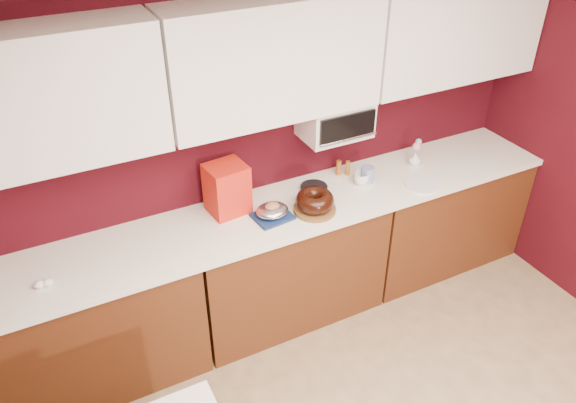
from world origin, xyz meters
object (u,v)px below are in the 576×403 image
(foil_ham_nest, at_px, (272,210))
(flower_vase, at_px, (415,158))
(toaster_oven, at_px, (335,118))
(coffee_mug, at_px, (361,178))
(blue_jar, at_px, (367,174))
(pandoro_box, at_px, (227,189))
(bundt_cake, at_px, (315,201))

(foil_ham_nest, bearing_deg, flower_vase, 6.38)
(toaster_oven, distance_m, coffee_mug, 0.47)
(blue_jar, bearing_deg, pandoro_box, 173.88)
(pandoro_box, relative_size, blue_jar, 2.97)
(toaster_oven, height_order, pandoro_box, toaster_oven)
(bundt_cake, xyz_separation_m, pandoro_box, (-0.49, 0.26, 0.09))
(pandoro_box, height_order, flower_vase, pandoro_box)
(toaster_oven, xyz_separation_m, bundt_cake, (-0.30, -0.28, -0.39))
(toaster_oven, relative_size, coffee_mug, 4.48)
(bundt_cake, height_order, blue_jar, bundt_cake)
(coffee_mug, relative_size, flower_vase, 0.94)
(bundt_cake, bearing_deg, foil_ham_nest, 168.35)
(toaster_oven, height_order, blue_jar, toaster_oven)
(toaster_oven, height_order, bundt_cake, toaster_oven)
(toaster_oven, bearing_deg, flower_vase, -7.59)
(bundt_cake, relative_size, foil_ham_nest, 1.18)
(toaster_oven, xyz_separation_m, foil_ham_nest, (-0.57, -0.22, -0.42))
(foil_ham_nest, distance_m, blue_jar, 0.78)
(foil_ham_nest, height_order, flower_vase, flower_vase)
(bundt_cake, relative_size, pandoro_box, 0.75)
(foil_ham_nest, bearing_deg, pandoro_box, 136.93)
(coffee_mug, bearing_deg, toaster_oven, 138.74)
(bundt_cake, bearing_deg, toaster_oven, 43.46)
(pandoro_box, bearing_deg, toaster_oven, -4.94)
(bundt_cake, xyz_separation_m, coffee_mug, (0.45, 0.14, -0.03))
(flower_vase, bearing_deg, bundt_cake, -168.49)
(bundt_cake, height_order, foil_ham_nest, bundt_cake)
(toaster_oven, xyz_separation_m, flower_vase, (0.65, -0.09, -0.42))
(pandoro_box, distance_m, flower_vase, 1.45)
(foil_ham_nest, height_order, coffee_mug, coffee_mug)
(bundt_cake, distance_m, blue_jar, 0.53)
(bundt_cake, bearing_deg, pandoro_box, 152.12)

